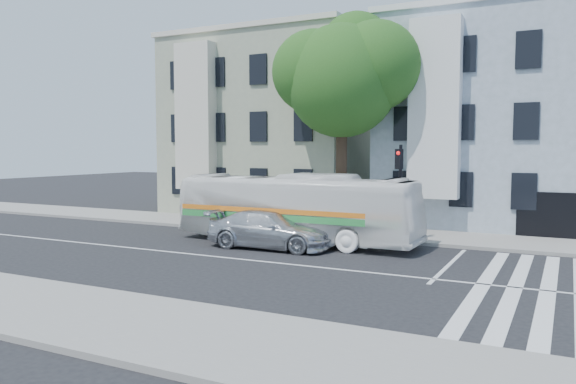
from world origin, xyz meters
The scene contains 10 objects.
ground centered at (0.00, 0.00, 0.00)m, with size 120.00×120.00×0.00m, color black.
sidewalk_far centered at (0.00, 8.00, 0.07)m, with size 80.00×4.00×0.15m, color gray.
sidewalk_near centered at (0.00, -8.00, 0.07)m, with size 80.00×4.00×0.15m, color gray.
building_left centered at (-7.00, 15.00, 5.50)m, with size 12.00×10.00×11.00m, color gray.
building_right centered at (7.00, 15.00, 5.50)m, with size 12.00×10.00×11.00m, color #8899A2.
street_tree centered at (0.06, 8.74, 7.83)m, with size 7.30×5.90×11.10m.
bus centered at (-0.47, 4.23, 1.53)m, with size 11.02×2.58×3.07m, color white.
sedan centered at (-0.89, 2.60, 0.78)m, with size 5.36×2.18×1.56m, color silver.
hedge centered at (-3.16, 6.30, 0.50)m, with size 8.50×0.84×0.70m, color #215D1E, non-canonical shape.
traffic_signal centered at (3.69, 5.94, 2.79)m, with size 0.43×0.53×4.33m.
Camera 1 is at (10.26, -17.81, 4.15)m, focal length 35.00 mm.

